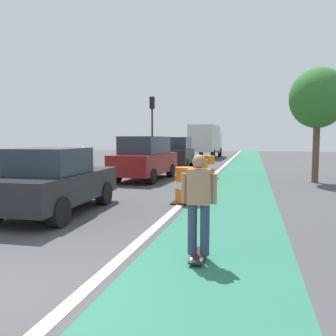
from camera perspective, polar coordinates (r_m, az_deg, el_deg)
ground_plane at (r=4.89m, az=-25.75°, el=-18.78°), size 100.00×100.00×0.00m
bike_lane_strip at (r=15.51m, az=12.37°, el=-2.22°), size 2.50×80.00×0.01m
lane_divider_stripe at (r=15.64m, az=6.86°, el=-2.08°), size 0.20×80.00×0.01m
skateboarder_on_lane at (r=5.32m, az=5.31°, el=-6.06°), size 0.57×0.81×1.69m
parked_sedan_nearest at (r=9.07m, az=-19.07°, el=-2.22°), size 2.07×4.18×1.70m
parked_suv_second at (r=15.68m, az=-3.91°, el=1.74°), size 2.08×4.68×2.04m
parked_suv_third at (r=22.41m, az=1.54°, el=2.74°), size 2.12×4.70×2.04m
traffic_barrel_front at (r=9.96m, az=2.87°, el=-3.06°), size 0.73×0.73×1.09m
traffic_barrel_mid at (r=13.68m, az=5.62°, el=-0.87°), size 0.73×0.73×1.09m
traffic_barrel_back at (r=16.73m, az=7.06°, el=0.19°), size 0.73×0.73×1.09m
delivery_truck_down_block at (r=33.85m, az=6.58°, el=4.86°), size 2.52×7.66×3.23m
traffic_light_corner at (r=25.55m, az=-2.72°, el=8.55°), size 0.41×0.32×5.10m
pedestrian_crossing at (r=15.10m, az=-14.35°, el=0.82°), size 0.34×0.20×1.61m
street_tree_sidewalk at (r=16.06m, az=24.34°, el=10.80°), size 2.40×2.40×5.00m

